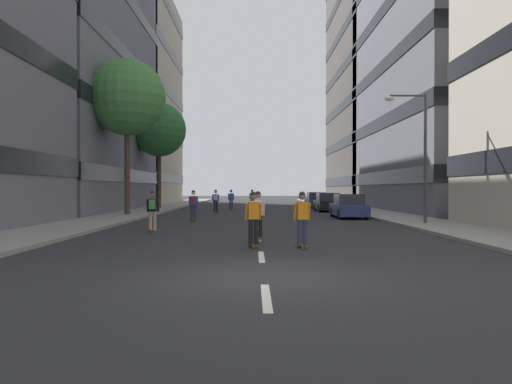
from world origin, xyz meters
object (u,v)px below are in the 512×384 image
Objects in this scene: street_tree_near at (127,97)px; skater_5 at (216,200)px; parked_car_near at (316,201)px; parked_car_mid at (349,207)px; skater_0 at (193,204)px; skater_4 at (253,216)px; parked_car_far at (327,203)px; street_tree_mid at (159,130)px; skater_3 at (252,197)px; skater_7 at (153,209)px; skater_2 at (258,212)px; streetlamp_right at (418,143)px; skater_6 at (231,198)px; skater_1 at (302,217)px.

street_tree_near is 5.92× the size of skater_5.
parked_car_mid is at bearing -90.00° from parked_car_near.
skater_0 is 1.00× the size of skater_4.
skater_5 reaches higher than parked_car_far.
street_tree_mid is (-0.00, 11.29, -0.84)m from street_tree_near.
skater_3 reaches higher than parked_car_mid.
parked_car_near is 1.00× the size of parked_car_mid.
street_tree_mid is at bearing 100.20° from skater_7.
parked_car_far is 0.46× the size of street_tree_mid.
street_tree_mid is 24.71m from skater_7.
street_tree_near is 1.10× the size of street_tree_mid.
skater_5 is (5.68, 4.07, -7.02)m from street_tree_near.
street_tree_mid reaches higher than skater_2.
skater_3 is (-0.28, 29.63, 0.00)m from skater_2.
streetlamp_right is (2.23, -6.47, 3.44)m from parked_car_mid.
skater_2 and skater_7 have the same top height.
skater_0 is at bearing -95.10° from skater_6.
parked_car_near is 13.22m from skater_5.
parked_car_mid is at bearing 65.83° from skater_2.
skater_0 is 1.00× the size of skater_5.
street_tree_mid reaches higher than skater_5.
skater_3 is (8.45, 14.32, -7.02)m from street_tree_near.
street_tree_near is 5.92× the size of skater_4.
street_tree_mid reaches higher than streetlamp_right.
skater_3 is (-6.15, 0.51, 0.32)m from parked_car_near.
streetlamp_right is at bearing 39.22° from skater_2.
skater_2 is at bearing -104.99° from parked_car_far.
parked_car_far is 2.47× the size of skater_7.
parked_car_mid and parked_car_far have the same top height.
skater_1 is at bearing -4.88° from skater_4.
skater_0 and skater_2 have the same top height.
parked_car_near is at bearing 47.55° from skater_5.
parked_car_mid is at bearing 68.60° from skater_4.
skater_0 is at bearing -128.26° from parked_car_far.
skater_4 is 6.92m from skater_7.
skater_1 reaches higher than parked_car_mid.
skater_2 is 1.00× the size of skater_4.
skater_1 is (-4.50, -15.57, 0.29)m from parked_car_mid.
streetlamp_right reaches higher than skater_5.
skater_2 is at bearing -140.78° from streetlamp_right.
parked_car_near is at bearing 90.00° from parked_car_mid.
street_tree_mid is (-14.61, -2.53, 6.50)m from parked_car_near.
parked_car_near is at bearing 9.82° from street_tree_mid.
skater_2 is at bearing -70.11° from skater_0.
parked_car_near is 0.42× the size of street_tree_near.
skater_3 is (-6.15, 16.55, 0.32)m from parked_car_mid.
street_tree_near reaches higher than parked_car_far.
skater_1 is at bearing -70.84° from street_tree_mid.
skater_0 and skater_4 have the same top height.
skater_6 is at bearing 94.03° from skater_4.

